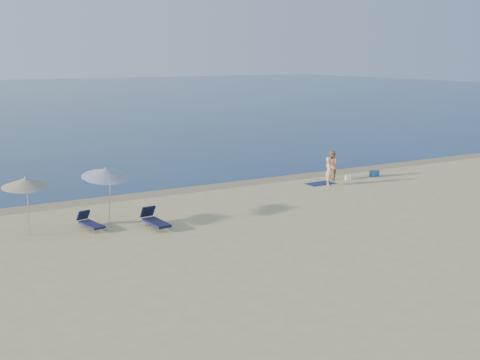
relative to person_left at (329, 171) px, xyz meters
name	(u,v)px	position (x,y,z in m)	size (l,w,h in m)	color
sea	(4,97)	(-4.18, 83.47, -0.78)	(240.00, 160.00, 0.01)	#0D2551
wet_sand_strip	(236,184)	(-4.18, 2.87, -0.79)	(240.00, 1.60, 0.00)	#847254
person_left	(329,171)	(0.00, 0.00, 0.00)	(0.58, 0.38, 1.58)	tan
person_right	(332,165)	(1.08, 1.12, 0.05)	(0.81, 0.63, 1.67)	#AE755B
beach_towel	(320,184)	(-0.12, 0.58, -0.78)	(1.60, 0.89, 0.03)	#0F1A4C
white_bag	(348,177)	(1.94, 0.70, -0.65)	(0.32, 0.27, 0.27)	silver
blue_cooler	(374,173)	(3.90, 0.66, -0.61)	(0.49, 0.35, 0.35)	#2158B4
umbrella_near	(106,173)	(-12.85, -1.58, 1.42)	(2.22, 2.24, 2.59)	silver
umbrella_far	(25,183)	(-16.04, -1.58, 1.35)	(1.83, 1.86, 2.43)	silver
lounger_left	(90,223)	(-13.69, -1.87, -0.54)	(0.82, 1.64, 0.69)	#16193D
lounger_right	(155,221)	(-11.30, -2.98, -0.50)	(0.73, 1.83, 0.79)	black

